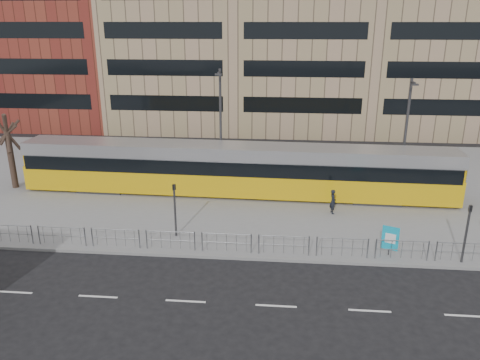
# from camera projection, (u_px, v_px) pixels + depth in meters

# --- Properties ---
(ground) EXTENTS (120.00, 120.00, 0.00)m
(ground) POSITION_uv_depth(u_px,v_px,m) (239.00, 260.00, 24.28)
(ground) COLOR black
(ground) RESTS_ON ground
(plaza) EXTENTS (64.00, 24.00, 0.15)m
(plaza) POSITION_uv_depth(u_px,v_px,m) (254.00, 182.00, 35.56)
(plaza) COLOR gray
(plaza) RESTS_ON ground
(kerb) EXTENTS (64.00, 0.25, 0.17)m
(kerb) POSITION_uv_depth(u_px,v_px,m) (239.00, 258.00, 24.30)
(kerb) COLOR gray
(kerb) RESTS_ON ground
(building_row) EXTENTS (70.40, 18.40, 31.20)m
(building_row) POSITION_uv_depth(u_px,v_px,m) (281.00, 9.00, 52.23)
(building_row) COLOR maroon
(building_row) RESTS_ON ground
(pedestrian_barrier) EXTENTS (32.07, 0.07, 1.10)m
(pedestrian_barrier) POSITION_uv_depth(u_px,v_px,m) (278.00, 240.00, 24.26)
(pedestrian_barrier) COLOR gray
(pedestrian_barrier) RESTS_ON plaza
(road_markings) EXTENTS (62.00, 0.12, 0.01)m
(road_markings) POSITION_uv_depth(u_px,v_px,m) (253.00, 305.00, 20.42)
(road_markings) COLOR white
(road_markings) RESTS_ON ground
(tram) EXTENTS (29.94, 3.66, 3.52)m
(tram) POSITION_uv_depth(u_px,v_px,m) (235.00, 169.00, 32.56)
(tram) COLOR gold
(tram) RESTS_ON plaza
(ad_panel) EXTENTS (0.81, 0.40, 1.61)m
(ad_panel) POSITION_uv_depth(u_px,v_px,m) (390.00, 239.00, 24.14)
(ad_panel) COLOR #2D2D30
(ad_panel) RESTS_ON plaza
(pedestrian) EXTENTS (0.50, 0.65, 1.58)m
(pedestrian) POSITION_uv_depth(u_px,v_px,m) (333.00, 201.00, 29.48)
(pedestrian) COLOR black
(pedestrian) RESTS_ON plaza
(traffic_light_west) EXTENTS (0.21, 0.24, 3.10)m
(traffic_light_west) POSITION_uv_depth(u_px,v_px,m) (175.00, 203.00, 25.98)
(traffic_light_west) COLOR #2D2D30
(traffic_light_west) RESTS_ON plaza
(traffic_light_east) EXTENTS (0.19, 0.22, 3.10)m
(traffic_light_east) POSITION_uv_depth(u_px,v_px,m) (467.00, 226.00, 23.09)
(traffic_light_east) COLOR #2D2D30
(traffic_light_east) RESTS_ON plaza
(lamp_post_west) EXTENTS (0.45, 1.04, 8.47)m
(lamp_post_west) POSITION_uv_depth(u_px,v_px,m) (221.00, 124.00, 33.29)
(lamp_post_west) COLOR #2D2D30
(lamp_post_west) RESTS_ON plaza
(lamp_post_east) EXTENTS (0.45, 1.04, 7.96)m
(lamp_post_east) POSITION_uv_depth(u_px,v_px,m) (406.00, 132.00, 32.13)
(lamp_post_east) COLOR #2D2D30
(lamp_post_east) RESTS_ON plaza
(bare_tree) EXTENTS (4.79, 4.79, 7.82)m
(bare_tree) POSITION_uv_depth(u_px,v_px,m) (3.00, 111.00, 32.50)
(bare_tree) COLOR #2F221A
(bare_tree) RESTS_ON plaza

